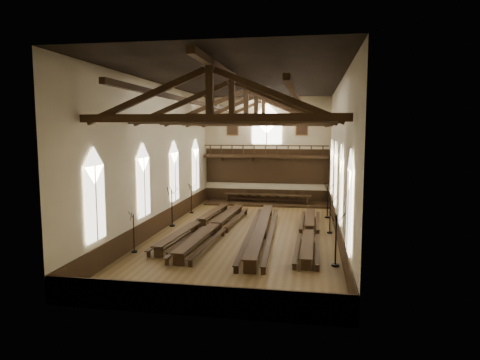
% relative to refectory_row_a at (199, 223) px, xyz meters
% --- Properties ---
extents(ground, '(26.00, 26.00, 0.00)m').
position_rel_refectory_row_a_xyz_m(ground, '(3.36, -0.40, -0.51)').
color(ground, brown).
rests_on(ground, ground).
extents(room_walls, '(26.00, 26.00, 26.00)m').
position_rel_refectory_row_a_xyz_m(room_walls, '(3.36, -0.40, 5.95)').
color(room_walls, beige).
rests_on(room_walls, ground).
extents(wainscot_band, '(12.00, 26.00, 1.20)m').
position_rel_refectory_row_a_xyz_m(wainscot_band, '(3.36, -0.40, 0.09)').
color(wainscot_band, black).
rests_on(wainscot_band, ground).
extents(side_windows, '(11.85, 19.80, 4.50)m').
position_rel_refectory_row_a_xyz_m(side_windows, '(3.36, -0.40, 3.24)').
color(side_windows, white).
rests_on(side_windows, room_walls).
extents(end_window, '(2.80, 0.12, 3.80)m').
position_rel_refectory_row_a_xyz_m(end_window, '(3.36, 12.50, 6.72)').
color(end_window, white).
rests_on(end_window, room_walls).
extents(minstrels_gallery, '(11.80, 1.24, 3.70)m').
position_rel_refectory_row_a_xyz_m(minstrels_gallery, '(3.36, 12.26, 3.40)').
color(minstrels_gallery, '#311C0F').
rests_on(minstrels_gallery, room_walls).
extents(portraits, '(7.75, 0.09, 1.45)m').
position_rel_refectory_row_a_xyz_m(portraits, '(3.36, 12.50, 6.59)').
color(portraits, brown).
rests_on(portraits, room_walls).
extents(roof_trusses, '(11.70, 25.70, 2.80)m').
position_rel_refectory_row_a_xyz_m(roof_trusses, '(3.36, -0.40, 7.71)').
color(roof_trusses, '#311C0F').
rests_on(roof_trusses, room_walls).
extents(refectory_row_a, '(1.84, 13.95, 0.69)m').
position_rel_refectory_row_a_xyz_m(refectory_row_a, '(0.00, 0.00, 0.00)').
color(refectory_row_a, '#311C0F').
rests_on(refectory_row_a, ground).
extents(refectory_row_b, '(1.89, 14.51, 0.75)m').
position_rel_refectory_row_a_xyz_m(refectory_row_b, '(1.41, -0.94, 0.04)').
color(refectory_row_b, '#311C0F').
rests_on(refectory_row_b, ground).
extents(refectory_row_c, '(1.92, 14.90, 0.80)m').
position_rel_refectory_row_a_xyz_m(refectory_row_c, '(4.49, -1.34, 0.08)').
color(refectory_row_c, '#311C0F').
rests_on(refectory_row_c, ground).
extents(refectory_row_d, '(1.47, 13.74, 0.68)m').
position_rel_refectory_row_a_xyz_m(refectory_row_d, '(7.55, -0.92, -0.01)').
color(refectory_row_d, '#311C0F').
rests_on(refectory_row_d, ground).
extents(dais, '(11.40, 2.86, 0.19)m').
position_rel_refectory_row_a_xyz_m(dais, '(3.60, 11.00, -0.41)').
color(dais, black).
rests_on(dais, ground).
extents(high_table, '(8.22, 1.61, 0.77)m').
position_rel_refectory_row_a_xyz_m(high_table, '(3.60, 11.00, 0.33)').
color(high_table, '#311C0F').
rests_on(high_table, dais).
extents(high_chairs, '(6.81, 0.51, 1.08)m').
position_rel_refectory_row_a_xyz_m(high_chairs, '(3.60, 11.80, 0.27)').
color(high_chairs, '#311C0F').
rests_on(high_chairs, dais).
extents(candelabrum_left_near, '(0.71, 0.66, 2.34)m').
position_rel_refectory_row_a_xyz_m(candelabrum_left_near, '(-2.19, -5.89, 0.21)').
color(candelabrum_left_near, black).
rests_on(candelabrum_left_near, ground).
extents(candelabrum_left_mid, '(0.81, 0.88, 2.88)m').
position_rel_refectory_row_a_xyz_m(candelabrum_left_mid, '(-2.19, 0.79, 0.37)').
color(candelabrum_left_mid, black).
rests_on(candelabrum_left_mid, ground).
extents(candelabrum_left_far, '(0.73, 0.74, 2.47)m').
position_rel_refectory_row_a_xyz_m(candelabrum_left_far, '(-2.19, 5.78, 0.25)').
color(candelabrum_left_far, black).
rests_on(candelabrum_left_far, ground).
extents(candelabrum_right_near, '(0.84, 0.82, 2.80)m').
position_rel_refectory_row_a_xyz_m(candelabrum_right_near, '(8.91, -6.52, 0.35)').
color(candelabrum_right_near, black).
rests_on(candelabrum_right_near, ground).
extents(candelabrum_right_mid, '(0.74, 0.77, 2.57)m').
position_rel_refectory_row_a_xyz_m(candelabrum_right_mid, '(8.91, 0.59, 0.27)').
color(candelabrum_right_mid, black).
rests_on(candelabrum_right_mid, ground).
extents(candelabrum_right_far, '(0.80, 0.85, 2.79)m').
position_rel_refectory_row_a_xyz_m(candelabrum_right_far, '(8.91, 5.67, 0.34)').
color(candelabrum_right_far, black).
rests_on(candelabrum_right_far, ground).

